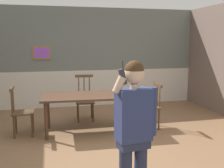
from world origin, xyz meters
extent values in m
plane|color=#846042|center=(0.00, 0.00, 0.00)|extent=(7.34, 7.34, 0.00)
cube|color=slate|center=(0.00, 3.26, 1.90)|extent=(6.67, 0.12, 1.75)
cube|color=silver|center=(0.00, 3.27, 0.51)|extent=(6.67, 0.14, 1.02)
cube|color=silver|center=(0.00, 3.24, 1.02)|extent=(6.67, 0.05, 0.06)
cube|color=olive|center=(-1.12, 3.19, 1.53)|extent=(0.49, 0.03, 0.36)
cube|color=#9E50D5|center=(-1.12, 3.17, 1.53)|extent=(0.41, 0.01, 0.28)
cube|color=#4C3323|center=(-0.21, 0.95, 0.74)|extent=(1.89, 1.00, 0.04)
cylinder|color=#4C3323|center=(-1.05, 0.63, 0.36)|extent=(0.07, 0.07, 0.72)
cylinder|color=#4C3323|center=(0.60, 0.55, 0.36)|extent=(0.07, 0.07, 0.72)
cylinder|color=#4C3323|center=(-1.01, 1.34, 0.36)|extent=(0.07, 0.07, 0.72)
cylinder|color=#4C3323|center=(0.63, 1.26, 0.36)|extent=(0.07, 0.07, 0.72)
cube|color=#513823|center=(-0.16, 1.75, 0.44)|extent=(0.44, 0.44, 0.03)
cube|color=#513823|center=(-0.15, 1.94, 1.03)|extent=(0.42, 0.06, 0.06)
cylinder|color=#513823|center=(-0.03, 1.93, 0.76)|extent=(0.02, 0.02, 0.60)
cylinder|color=#513823|center=(-0.15, 1.94, 0.76)|extent=(0.02, 0.02, 0.60)
cylinder|color=#513823|center=(-0.28, 1.95, 0.76)|extent=(0.02, 0.02, 0.60)
cylinder|color=#513823|center=(-0.01, 1.57, 0.21)|extent=(0.04, 0.04, 0.43)
cylinder|color=#513823|center=(-0.34, 1.59, 0.21)|extent=(0.04, 0.04, 0.43)
cylinder|color=#513823|center=(0.01, 1.91, 0.21)|extent=(0.04, 0.04, 0.43)
cylinder|color=#513823|center=(-0.32, 1.93, 0.21)|extent=(0.04, 0.04, 0.43)
cube|color=#513823|center=(1.07, 0.88, 0.46)|extent=(0.45, 0.45, 0.03)
cube|color=#513823|center=(1.26, 0.88, 0.92)|extent=(0.05, 0.44, 0.06)
cylinder|color=#513823|center=(1.26, 0.75, 0.71)|extent=(0.02, 0.02, 0.48)
cylinder|color=#513823|center=(1.26, 0.88, 0.71)|extent=(0.02, 0.02, 0.48)
cylinder|color=#513823|center=(1.27, 1.01, 0.71)|extent=(0.02, 0.02, 0.48)
cylinder|color=#513823|center=(0.89, 0.71, 0.22)|extent=(0.04, 0.04, 0.44)
cylinder|color=#513823|center=(0.90, 1.06, 0.22)|extent=(0.04, 0.04, 0.44)
cylinder|color=#513823|center=(1.24, 0.70, 0.22)|extent=(0.04, 0.04, 0.44)
cylinder|color=#513823|center=(1.25, 1.05, 0.22)|extent=(0.04, 0.04, 0.44)
cube|color=#513823|center=(-1.48, 1.01, 0.46)|extent=(0.42, 0.42, 0.03)
cube|color=#513823|center=(-1.66, 1.01, 0.94)|extent=(0.04, 0.41, 0.06)
cylinder|color=#513823|center=(-1.66, 1.14, 0.72)|extent=(0.02, 0.02, 0.49)
cylinder|color=#513823|center=(-1.66, 1.01, 0.72)|extent=(0.02, 0.02, 0.49)
cylinder|color=#513823|center=(-1.66, 0.89, 0.72)|extent=(0.02, 0.02, 0.49)
cylinder|color=#513823|center=(-1.31, 1.18, 0.22)|extent=(0.04, 0.04, 0.45)
cylinder|color=#513823|center=(-1.31, 0.85, 0.22)|extent=(0.04, 0.04, 0.45)
cylinder|color=#513823|center=(-1.64, 1.18, 0.22)|extent=(0.04, 0.04, 0.45)
cylinder|color=#513823|center=(-1.64, 0.85, 0.22)|extent=(0.04, 0.04, 0.45)
cube|color=#282E49|center=(-0.12, -1.74, 0.75)|extent=(0.36, 0.24, 0.12)
cube|color=navy|center=(-0.12, -1.74, 1.06)|extent=(0.40, 0.26, 0.56)
cylinder|color=navy|center=(0.11, -1.70, 1.08)|extent=(0.09, 0.09, 0.53)
cylinder|color=beige|center=(-0.29, -1.78, 1.40)|extent=(0.16, 0.12, 0.19)
cylinder|color=beige|center=(-0.12, -1.74, 1.37)|extent=(0.09, 0.09, 0.05)
sphere|color=beige|center=(-0.12, -1.74, 1.50)|extent=(0.21, 0.21, 0.21)
sphere|color=#472D19|center=(-0.12, -1.74, 1.53)|extent=(0.20, 0.20, 0.20)
cube|color=#2D2D33|center=(-0.26, -1.79, 1.48)|extent=(0.09, 0.05, 0.17)
cylinder|color=black|center=(-0.26, -1.79, 1.60)|extent=(0.01, 0.01, 0.08)
camera|label=1|loc=(-0.99, -4.37, 1.82)|focal=43.34mm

